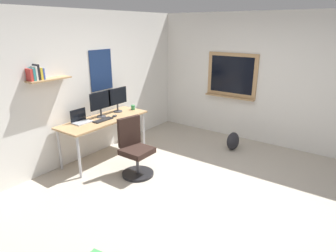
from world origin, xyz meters
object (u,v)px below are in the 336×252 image
Objects in this scene: desk at (104,122)px; backpack at (233,141)px; computer_mouse at (115,116)px; coffee_mug at (133,107)px; keyboard at (103,120)px; office_chair at (135,151)px; monitor_primary at (101,103)px; monitor_secondary at (117,98)px; laptop at (81,119)px.

desk is 4.77× the size of backpack.
computer_mouse reaches higher than desk.
computer_mouse is 1.13× the size of coffee_mug.
coffee_mug is 0.26× the size of backpack.
desk is at bearing 158.15° from computer_mouse.
keyboard reaches higher than backpack.
coffee_mug reaches higher than keyboard.
office_chair is at bearing -95.58° from keyboard.
desk is 3.64× the size of monitor_primary.
monitor_primary is 0.35m from computer_mouse.
keyboard is at bearing 84.42° from office_chair.
monitor_secondary is at bearing 12.27° from desk.
monitor_secondary is (0.85, -0.05, 0.22)m from laptop.
computer_mouse is (0.36, 0.80, 0.36)m from office_chair.
keyboard is at bearing -37.59° from laptop.
monitor_secondary is at bearing 18.09° from keyboard.
office_chair is at bearing -77.98° from laptop.
monitor_secondary is at bearing 123.74° from backpack.
laptop is (-0.38, 0.15, 0.12)m from desk.
keyboard is at bearing 136.79° from backpack.
keyboard is at bearing -176.55° from coffee_mug.
laptop is at bearing 158.42° from computer_mouse.
office_chair is at bearing -137.00° from coffee_mug.
monitor_secondary is at bearing -3.27° from laptop.
computer_mouse is at bearing 65.80° from office_chair.
monitor_primary is at bearing 131.81° from backpack.
backpack is at bearing -48.19° from monitor_primary.
monitor_secondary reaches higher than office_chair.
backpack is at bearing -42.47° from laptop.
monitor_secondary is 0.41m from computer_mouse.
computer_mouse is at bearing 131.94° from backpack.
coffee_mug is (0.83, 0.05, 0.04)m from keyboard.
office_chair is 2.57× the size of keyboard.
keyboard is 4.02× the size of coffee_mug.
backpack is (2.09, -1.91, -0.63)m from laptop.
desk is at bearing -21.44° from laptop.
keyboard is at bearing 180.00° from computer_mouse.
monitor_primary is 0.75m from coffee_mug.
office_chair is 0.95m from computer_mouse.
office_chair reaches higher than desk.
laptop is at bearing 142.41° from keyboard.
office_chair is 10.33× the size of coffee_mug.
coffee_mug reaches higher than computer_mouse.
office_chair is 1.31m from monitor_secondary.
laptop reaches higher than desk.
monitor_secondary reaches higher than coffee_mug.
monitor_secondary reaches higher than backpack.
backpack is at bearing -45.89° from desk.
laptop is 0.38m from keyboard.
monitor_primary is (0.42, -0.05, 0.22)m from laptop.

